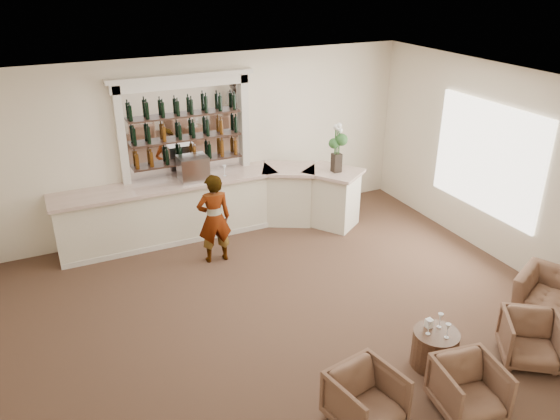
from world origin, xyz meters
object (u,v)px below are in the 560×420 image
Objects in this scene: cocktail_table at (435,349)px; sommelier at (214,219)px; espresso_machine at (193,168)px; flower_vase at (337,145)px; armchair_left at (366,399)px; armchair_far at (556,299)px; bar_counter at (215,206)px; armchair_right at (531,340)px; armchair_center at (469,388)px.

cocktail_table is 4.18m from sommelier.
cocktail_table is at bearing -70.04° from espresso_machine.
espresso_machine reaches higher than cocktail_table.
espresso_machine is at bearing 164.10° from flower_vase.
armchair_left is 5.26m from flower_vase.
flower_vase is at bearing 172.40° from armchair_far.
armchair_far is (3.56, -4.72, -0.24)m from bar_counter.
bar_counter is at bearing -168.82° from armchair_far.
armchair_right is at bearing -64.59° from bar_counter.
flower_vase reaches higher than sommelier.
armchair_far is at bearing -2.20° from armchair_left.
cocktail_table is 0.81× the size of armchair_right.
armchair_center is at bearing -74.36° from espresso_machine.
armchair_left is at bearing 98.66° from sommelier.
armchair_far is (3.90, -3.74, -0.46)m from sommelier.
cocktail_table is at bearing -102.56° from flower_vase.
armchair_far is (1.07, 0.52, 0.01)m from armchair_right.
bar_counter reaches higher than armchair_far.
flower_vase is (2.27, 4.55, 1.34)m from armchair_left.
espresso_machine reaches higher than armchair_right.
armchair_right is (1.37, 0.34, -0.00)m from armchair_center.
espresso_machine is 0.54× the size of flower_vase.
armchair_far is at bearing -52.95° from bar_counter.
bar_counter is 1.06m from sommelier.
armchair_left is 0.72× the size of armchair_far.
flower_vase reaches higher than espresso_machine.
sommelier is at bearing 116.98° from armchair_center.
cocktail_table is (1.31, -4.78, -0.32)m from bar_counter.
flower_vase is at bearing 53.28° from armchair_left.
armchair_center is 5.20m from flower_vase.
armchair_center is at bearing -103.25° from cocktail_table.
armchair_center is 1.01× the size of armchair_right.
bar_counter is 7.84× the size of armchair_center.
sommelier is 1.68× the size of flower_vase.
armchair_right reaches higher than cocktail_table.
armchair_left is at bearing 172.48° from armchair_center.
cocktail_table is 0.80× the size of armchair_center.
cocktail_table is 1.14× the size of espresso_machine.
flower_vase reaches higher than bar_counter.
cocktail_table is 0.62× the size of flower_vase.
armchair_left is at bearing -107.86° from armchair_far.
bar_counter is 6.02× the size of flower_vase.
armchair_right is 0.70× the size of armchair_far.
sommelier is at bearing 83.74° from armchair_left.
flower_vase is (2.23, -0.68, 1.10)m from bar_counter.
armchair_left reaches higher than armchair_far.
armchair_far is 1.09× the size of flower_vase.
armchair_left reaches higher than cocktail_table.
bar_counter is 11.10× the size of espresso_machine.
flower_vase reaches higher than armchair_left.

